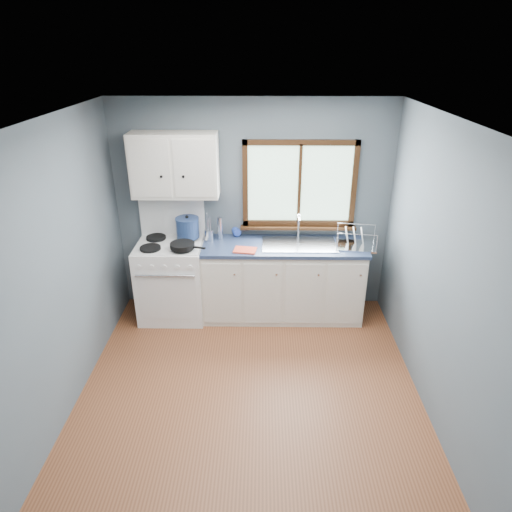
{
  "coord_description": "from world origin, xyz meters",
  "views": [
    {
      "loc": [
        0.11,
        -3.28,
        3.01
      ],
      "look_at": [
        0.05,
        0.9,
        1.05
      ],
      "focal_mm": 32.0,
      "sensor_mm": 36.0,
      "label": 1
    }
  ],
  "objects_px": {
    "thermos": "(220,228)",
    "dish_rack": "(355,241)",
    "stockpot": "(188,227)",
    "gas_range": "(172,278)",
    "sink": "(299,250)",
    "skillet": "(183,245)",
    "base_cabinets": "(282,284)",
    "utensil_crock": "(209,235)"
  },
  "relations": [
    {
      "from": "dish_rack",
      "to": "stockpot",
      "type": "bearing_deg",
      "value": -176.23
    },
    {
      "from": "skillet",
      "to": "gas_range",
      "type": "bearing_deg",
      "value": 153.36
    },
    {
      "from": "gas_range",
      "to": "base_cabinets",
      "type": "height_order",
      "value": "gas_range"
    },
    {
      "from": "skillet",
      "to": "dish_rack",
      "type": "relative_size",
      "value": 0.89
    },
    {
      "from": "skillet",
      "to": "thermos",
      "type": "relative_size",
      "value": 1.62
    },
    {
      "from": "base_cabinets",
      "to": "thermos",
      "type": "height_order",
      "value": "thermos"
    },
    {
      "from": "dish_rack",
      "to": "utensil_crock",
      "type": "bearing_deg",
      "value": -176.83
    },
    {
      "from": "base_cabinets",
      "to": "thermos",
      "type": "distance_m",
      "value": 0.99
    },
    {
      "from": "stockpot",
      "to": "thermos",
      "type": "distance_m",
      "value": 0.37
    },
    {
      "from": "stockpot",
      "to": "thermos",
      "type": "xyz_separation_m",
      "value": [
        0.37,
        0.04,
        -0.03
      ]
    },
    {
      "from": "dish_rack",
      "to": "gas_range",
      "type": "bearing_deg",
      "value": -172.16
    },
    {
      "from": "sink",
      "to": "skillet",
      "type": "xyz_separation_m",
      "value": [
        -1.3,
        -0.19,
        0.13
      ]
    },
    {
      "from": "base_cabinets",
      "to": "sink",
      "type": "relative_size",
      "value": 2.2
    },
    {
      "from": "base_cabinets",
      "to": "stockpot",
      "type": "relative_size",
      "value": 6.03
    },
    {
      "from": "utensil_crock",
      "to": "skillet",
      "type": "bearing_deg",
      "value": -130.07
    },
    {
      "from": "gas_range",
      "to": "dish_rack",
      "type": "relative_size",
      "value": 2.8
    },
    {
      "from": "base_cabinets",
      "to": "dish_rack",
      "type": "height_order",
      "value": "dish_rack"
    },
    {
      "from": "thermos",
      "to": "gas_range",
      "type": "bearing_deg",
      "value": -162.86
    },
    {
      "from": "base_cabinets",
      "to": "sink",
      "type": "xyz_separation_m",
      "value": [
        0.18,
        -0.0,
        0.45
      ]
    },
    {
      "from": "sink",
      "to": "utensil_crock",
      "type": "xyz_separation_m",
      "value": [
        -1.04,
        0.11,
        0.13
      ]
    },
    {
      "from": "gas_range",
      "to": "skillet",
      "type": "bearing_deg",
      "value": -43.29
    },
    {
      "from": "utensil_crock",
      "to": "dish_rack",
      "type": "bearing_deg",
      "value": -5.18
    },
    {
      "from": "gas_range",
      "to": "sink",
      "type": "relative_size",
      "value": 1.62
    },
    {
      "from": "thermos",
      "to": "dish_rack",
      "type": "xyz_separation_m",
      "value": [
        1.54,
        -0.19,
        -0.07
      ]
    },
    {
      "from": "base_cabinets",
      "to": "skillet",
      "type": "height_order",
      "value": "skillet"
    },
    {
      "from": "base_cabinets",
      "to": "dish_rack",
      "type": "bearing_deg",
      "value": -2.66
    },
    {
      "from": "gas_range",
      "to": "utensil_crock",
      "type": "xyz_separation_m",
      "value": [
        0.44,
        0.13,
        0.5
      ]
    },
    {
      "from": "skillet",
      "to": "thermos",
      "type": "xyz_separation_m",
      "value": [
        0.38,
        0.35,
        0.07
      ]
    },
    {
      "from": "base_cabinets",
      "to": "dish_rack",
      "type": "xyz_separation_m",
      "value": [
        0.81,
        -0.04,
        0.57
      ]
    },
    {
      "from": "sink",
      "to": "utensil_crock",
      "type": "distance_m",
      "value": 1.06
    },
    {
      "from": "gas_range",
      "to": "stockpot",
      "type": "xyz_separation_m",
      "value": [
        0.2,
        0.13,
        0.59
      ]
    },
    {
      "from": "base_cabinets",
      "to": "skillet",
      "type": "distance_m",
      "value": 1.27
    },
    {
      "from": "gas_range",
      "to": "sink",
      "type": "xyz_separation_m",
      "value": [
        1.49,
        0.02,
        0.37
      ]
    },
    {
      "from": "stockpot",
      "to": "utensil_crock",
      "type": "bearing_deg",
      "value": -0.53
    },
    {
      "from": "sink",
      "to": "stockpot",
      "type": "distance_m",
      "value": 1.31
    },
    {
      "from": "utensil_crock",
      "to": "thermos",
      "type": "distance_m",
      "value": 0.15
    },
    {
      "from": "stockpot",
      "to": "utensil_crock",
      "type": "xyz_separation_m",
      "value": [
        0.24,
        -0.0,
        -0.09
      ]
    },
    {
      "from": "skillet",
      "to": "utensil_crock",
      "type": "distance_m",
      "value": 0.4
    },
    {
      "from": "sink",
      "to": "dish_rack",
      "type": "xyz_separation_m",
      "value": [
        0.63,
        -0.04,
        0.12
      ]
    },
    {
      "from": "skillet",
      "to": "thermos",
      "type": "distance_m",
      "value": 0.52
    },
    {
      "from": "stockpot",
      "to": "dish_rack",
      "type": "bearing_deg",
      "value": -4.58
    },
    {
      "from": "skillet",
      "to": "utensil_crock",
      "type": "bearing_deg",
      "value": 66.58
    }
  ]
}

